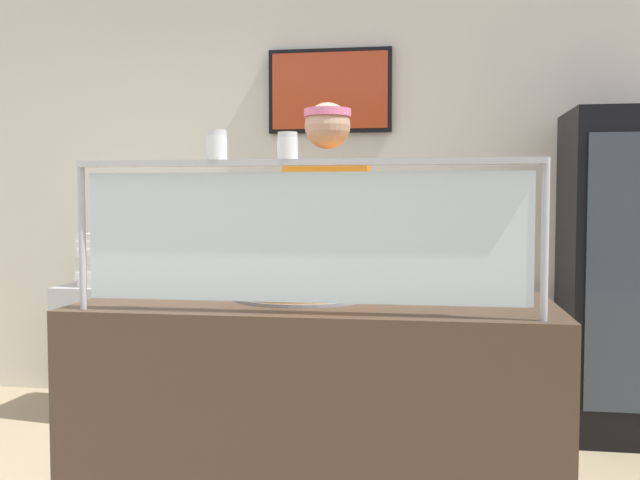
# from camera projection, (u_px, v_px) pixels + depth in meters

# --- Properties ---
(shop_rear_unit) EXTENTS (6.10, 0.13, 2.70)m
(shop_rear_unit) POSITION_uv_depth(u_px,v_px,m) (367.00, 193.00, 4.60)
(shop_rear_unit) COLOR silver
(shop_rear_unit) RESTS_ON ground
(serving_counter) EXTENTS (1.70, 0.75, 0.95)m
(serving_counter) POSITION_uv_depth(u_px,v_px,m) (317.00, 429.00, 2.63)
(serving_counter) COLOR #4C3828
(serving_counter) RESTS_ON ground
(sneeze_guard) EXTENTS (1.53, 0.06, 0.50)m
(sneeze_guard) POSITION_uv_depth(u_px,v_px,m) (302.00, 219.00, 2.28)
(sneeze_guard) COLOR #B2B5BC
(sneeze_guard) RESTS_ON serving_counter
(pizza_tray) EXTENTS (0.51, 0.51, 0.04)m
(pizza_tray) POSITION_uv_depth(u_px,v_px,m) (301.00, 294.00, 2.68)
(pizza_tray) COLOR #9EA0A8
(pizza_tray) RESTS_ON serving_counter
(pizza_server) EXTENTS (0.14, 0.29, 0.01)m
(pizza_server) POSITION_uv_depth(u_px,v_px,m) (297.00, 288.00, 2.66)
(pizza_server) COLOR #ADAFB7
(pizza_server) RESTS_ON pizza_tray
(parmesan_shaker) EXTENTS (0.07, 0.07, 0.10)m
(parmesan_shaker) POSITION_uv_depth(u_px,v_px,m) (217.00, 147.00, 2.31)
(parmesan_shaker) COLOR white
(parmesan_shaker) RESTS_ON sneeze_guard
(pepper_flake_shaker) EXTENTS (0.07, 0.07, 0.09)m
(pepper_flake_shaker) POSITION_uv_depth(u_px,v_px,m) (288.00, 148.00, 2.27)
(pepper_flake_shaker) COLOR white
(pepper_flake_shaker) RESTS_ON sneeze_guard
(worker_figure) EXTENTS (0.41, 0.50, 1.76)m
(worker_figure) POSITION_uv_depth(u_px,v_px,m) (328.00, 268.00, 3.27)
(worker_figure) COLOR #23232D
(worker_figure) RESTS_ON ground
(drink_fridge) EXTENTS (0.62, 0.64, 1.81)m
(drink_fridge) POSITION_uv_depth(u_px,v_px,m) (622.00, 274.00, 3.96)
(drink_fridge) COLOR black
(drink_fridge) RESTS_ON ground
(prep_shelf) EXTENTS (0.70, 0.55, 0.80)m
(prep_shelf) POSITION_uv_depth(u_px,v_px,m) (125.00, 349.00, 4.39)
(prep_shelf) COLOR #B7BABF
(prep_shelf) RESTS_ON ground
(pizza_box_stack) EXTENTS (0.46, 0.44, 0.31)m
(pizza_box_stack) POSITION_uv_depth(u_px,v_px,m) (124.00, 258.00, 4.36)
(pizza_box_stack) COLOR silver
(pizza_box_stack) RESTS_ON prep_shelf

